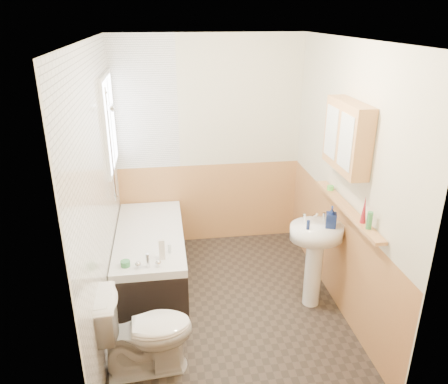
{
  "coord_description": "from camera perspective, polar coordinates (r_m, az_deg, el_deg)",
  "views": [
    {
      "loc": [
        -0.54,
        -3.56,
        2.7
      ],
      "look_at": [
        0.0,
        0.15,
        1.15
      ],
      "focal_mm": 35.0,
      "sensor_mm": 36.0,
      "label": 1
    }
  ],
  "objects": [
    {
      "name": "window",
      "position": [
        4.66,
        -14.67,
        8.72
      ],
      "size": [
        0.03,
        0.79,
        0.99
      ],
      "color": "white",
      "rests_on": "wall_left"
    },
    {
      "name": "shower_riser",
      "position": [
        4.42,
        -14.56,
        7.02
      ],
      "size": [
        0.1,
        0.08,
        1.15
      ],
      "color": "silver",
      "rests_on": "wall_left"
    },
    {
      "name": "clear_bottle",
      "position": [
        4.05,
        10.94,
        -4.24
      ],
      "size": [
        0.03,
        0.03,
        0.09
      ],
      "primitive_type": "cylinder",
      "rotation": [
        0.0,
        0.0,
        0.03
      ],
      "color": "navy",
      "rests_on": "sink"
    },
    {
      "name": "medicine_cabinet",
      "position": [
        3.87,
        15.78,
        7.0
      ],
      "size": [
        0.17,
        0.66,
        0.59
      ],
      "color": "tan",
      "rests_on": "wall_right"
    },
    {
      "name": "cream_jar",
      "position": [
        4.11,
        -12.76,
        -9.11
      ],
      "size": [
        0.11,
        0.11,
        0.05
      ],
      "primitive_type": "cylinder",
      "rotation": [
        0.0,
        0.0,
        -0.39
      ],
      "color": "#388447",
      "rests_on": "bathtub"
    },
    {
      "name": "tile_cladding_left",
      "position": [
        3.88,
        -15.78,
        -0.35
      ],
      "size": [
        0.01,
        2.8,
        2.5
      ],
      "primitive_type": "cube",
      "color": "white",
      "rests_on": "wall_left"
    },
    {
      "name": "wall_left",
      "position": [
        3.88,
        -16.1,
        -0.36
      ],
      "size": [
        0.02,
        2.8,
        2.5
      ],
      "primitive_type": "cube",
      "color": "beige",
      "rests_on": "ground"
    },
    {
      "name": "wainscot_back",
      "position": [
        5.44,
        -1.87,
        -1.41
      ],
      "size": [
        2.2,
        0.01,
        1.0
      ],
      "primitive_type": "cube",
      "color": "tan",
      "rests_on": "wall_back"
    },
    {
      "name": "soap_bottle",
      "position": [
        4.13,
        13.77,
        -3.87
      ],
      "size": [
        0.16,
        0.23,
        0.1
      ],
      "primitive_type": "imported",
      "rotation": [
        0.0,
        0.0,
        -0.33
      ],
      "color": "navy",
      "rests_on": "sink"
    },
    {
      "name": "wainscot_right",
      "position": [
        4.49,
        14.3,
        -7.66
      ],
      "size": [
        0.01,
        2.8,
        1.0
      ],
      "primitive_type": "cube",
      "color": "tan",
      "rests_on": "wall_right"
    },
    {
      "name": "green_bottle",
      "position": [
        3.69,
        17.84,
        -2.21
      ],
      "size": [
        0.05,
        0.05,
        0.23
      ],
      "primitive_type": "cone",
      "rotation": [
        0.0,
        0.0,
        -0.07
      ],
      "color": "maroon",
      "rests_on": "pine_shelf"
    },
    {
      "name": "sink",
      "position": [
        4.27,
        11.81,
        -7.27
      ],
      "size": [
        0.5,
        0.41,
        0.97
      ],
      "rotation": [
        0.0,
        0.0,
        0.23
      ],
      "color": "white",
      "rests_on": "floor"
    },
    {
      "name": "wall_front",
      "position": [
        2.65,
        4.93,
        -10.81
      ],
      "size": [
        2.2,
        0.02,
        2.5
      ],
      "primitive_type": "cube",
      "color": "beige",
      "rests_on": "ground"
    },
    {
      "name": "bathtub",
      "position": [
        4.79,
        -9.51,
        -8.06
      ],
      "size": [
        0.7,
        1.57,
        0.7
      ],
      "color": "black",
      "rests_on": "floor"
    },
    {
      "name": "orange_bottle",
      "position": [
        4.24,
        -7.12,
        -7.34
      ],
      "size": [
        0.04,
        0.04,
        0.09
      ],
      "primitive_type": "cylinder",
      "rotation": [
        0.0,
        0.0,
        0.23
      ],
      "color": "silver",
      "rests_on": "bathtub"
    },
    {
      "name": "foam_can",
      "position": [
        3.63,
        18.47,
        -3.54
      ],
      "size": [
        0.05,
        0.05,
        0.15
      ],
      "primitive_type": "cylinder",
      "rotation": [
        0.0,
        0.0,
        -0.14
      ],
      "color": "#388447",
      "rests_on": "pine_shelf"
    },
    {
      "name": "tile_return_back",
      "position": [
        5.04,
        -10.43,
        11.23
      ],
      "size": [
        0.75,
        0.01,
        1.5
      ],
      "primitive_type": "cube",
      "color": "white",
      "rests_on": "wall_back"
    },
    {
      "name": "black_jar",
      "position": [
        4.33,
        13.74,
        0.53
      ],
      "size": [
        0.09,
        0.09,
        0.04
      ],
      "primitive_type": "cylinder",
      "rotation": [
        0.0,
        0.0,
        0.43
      ],
      "color": "#59C647",
      "rests_on": "pine_shelf"
    },
    {
      "name": "pine_shelf",
      "position": [
        4.0,
        15.75,
        -2.09
      ],
      "size": [
        0.1,
        1.3,
        0.03
      ],
      "primitive_type": "cube",
      "color": "tan",
      "rests_on": "wall_right"
    },
    {
      "name": "wall_right",
      "position": [
        4.18,
        15.55,
        1.32
      ],
      "size": [
        0.02,
        2.8,
        2.5
      ],
      "primitive_type": "cube",
      "color": "beige",
      "rests_on": "ground"
    },
    {
      "name": "ceiling",
      "position": [
        3.61,
        0.36,
        19.3
      ],
      "size": [
        2.8,
        2.8,
        0.0
      ],
      "primitive_type": "plane",
      "rotation": [
        3.14,
        0.0,
        0.0
      ],
      "color": "white",
      "rests_on": "ground"
    },
    {
      "name": "toilet",
      "position": [
        3.65,
        -10.31,
        -17.48
      ],
      "size": [
        0.79,
        0.47,
        0.75
      ],
      "primitive_type": "imported",
      "rotation": [
        0.0,
        0.0,
        1.64
      ],
      "color": "white",
      "rests_on": "floor"
    },
    {
      "name": "wainscot_front",
      "position": [
        3.13,
        4.35,
        -22.14
      ],
      "size": [
        2.2,
        0.01,
        1.0
      ],
      "primitive_type": "cube",
      "color": "tan",
      "rests_on": "wall_front"
    },
    {
      "name": "floor",
      "position": [
        4.5,
        0.28,
        -14.42
      ],
      "size": [
        2.8,
        2.8,
        0.0
      ],
      "primitive_type": "plane",
      "color": "black",
      "rests_on": "ground"
    },
    {
      "name": "blue_gel",
      "position": [
        4.13,
        -8.11,
        -7.45
      ],
      "size": [
        0.06,
        0.04,
        0.2
      ],
      "primitive_type": "cube",
      "rotation": [
        0.0,
        0.0,
        0.02
      ],
      "color": "silver",
      "rests_on": "bathtub"
    },
    {
      "name": "wall_back",
      "position": [
        5.2,
        -2.0,
        6.26
      ],
      "size": [
        2.2,
        0.02,
        2.5
      ],
      "primitive_type": "cube",
      "color": "beige",
      "rests_on": "ground"
    }
  ]
}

